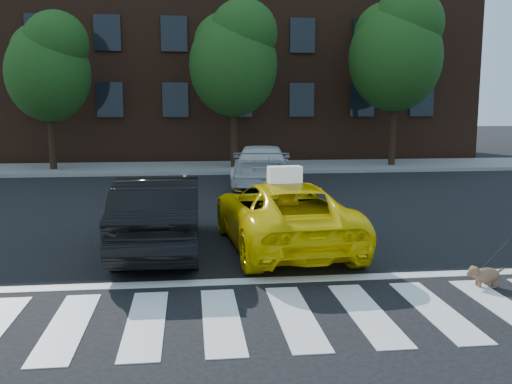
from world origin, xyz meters
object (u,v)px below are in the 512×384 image
at_px(tree_mid, 234,55).
at_px(black_sedan, 159,214).
at_px(taxi, 283,214).
at_px(tree_right, 397,46).
at_px(tree_left, 49,63).
at_px(white_suv, 262,166).
at_px(dog, 484,275).

bearing_deg(tree_mid, black_sedan, -100.85).
bearing_deg(taxi, tree_right, -122.66).
xyz_separation_m(tree_left, tree_mid, (7.50, -0.00, 0.41)).
distance_m(white_suv, dog, 11.52).
distance_m(tree_mid, dog, 16.96).
bearing_deg(tree_mid, taxi, -90.40).
height_order(tree_left, taxi, tree_left).
height_order(tree_right, black_sedan, tree_right).
xyz_separation_m(tree_mid, black_sedan, (-2.53, -13.22, -4.12)).
height_order(tree_mid, tree_right, tree_right).
bearing_deg(tree_right, black_sedan, -125.80).
bearing_deg(dog, tree_right, 75.94).
height_order(tree_left, white_suv, tree_left).
height_order(tree_right, dog, tree_right).
height_order(tree_mid, black_sedan, tree_mid).
distance_m(black_sedan, white_suv, 8.99).
height_order(black_sedan, white_suv, black_sedan).
relative_size(tree_right, black_sedan, 1.74).
distance_m(tree_left, white_suv, 10.08).
bearing_deg(tree_mid, tree_right, -0.00).
relative_size(tree_right, white_suv, 1.57).
bearing_deg(black_sedan, tree_right, -125.10).
distance_m(tree_left, tree_mid, 7.51).
distance_m(taxi, white_suv, 8.48).
distance_m(tree_mid, black_sedan, 14.08).
bearing_deg(dog, white_suv, 101.56).
xyz_separation_m(tree_mid, tree_right, (7.00, -0.00, 0.41)).
relative_size(tree_mid, tree_right, 0.92).
bearing_deg(black_sedan, white_suv, -109.38).
height_order(tree_left, black_sedan, tree_left).
height_order(tree_right, white_suv, tree_right).
bearing_deg(tree_left, tree_mid, -0.00).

